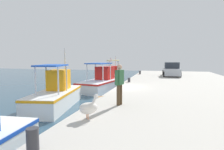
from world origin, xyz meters
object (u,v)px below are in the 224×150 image
mooring_bollard_second (129,80)px  parked_car (171,70)px  mooring_bollard_nearest (33,140)px  fisherman_standing (119,83)px  fishing_boat_second (56,95)px  fishing_boat_fourth (114,76)px  mooring_bollard_third (140,72)px  fishing_boat_third (102,82)px  pelican (89,107)px

mooring_bollard_second → parked_car: bearing=-28.5°
mooring_bollard_nearest → parked_car: bearing=-10.9°
fisherman_standing → mooring_bollard_nearest: 4.78m
parked_car → mooring_bollard_nearest: 19.94m
fishing_boat_second → fishing_boat_fourth: (13.47, -0.08, -0.08)m
fishing_boat_second → mooring_bollard_second: size_ratio=13.97×
mooring_bollard_third → fishing_boat_fourth: bearing=112.1°
mooring_bollard_third → parked_car: bearing=-111.5°
fishing_boat_fourth → mooring_bollard_nearest: fishing_boat_fourth is taller
mooring_bollard_nearest → mooring_bollard_third: mooring_bollard_nearest is taller
fishing_boat_fourth → mooring_bollard_nearest: bearing=-171.0°
parked_car → mooring_bollard_second: bearing=151.5°
fishing_boat_third → mooring_bollard_second: bearing=-93.7°
fisherman_standing → mooring_bollard_second: 8.13m
fishing_boat_second → fisherman_standing: bearing=-112.1°
fishing_boat_second → parked_car: (13.27, -6.98, 0.79)m
fishing_boat_third → fisherman_standing: bearing=-157.5°
fishing_boat_fourth → pelican: (-17.31, -3.48, 0.56)m
fishing_boat_second → mooring_bollard_third: size_ratio=12.05×
fisherman_standing → mooring_bollard_second: bearing=6.5°
fishing_boat_second → fisherman_standing: fishing_boat_second is taller
pelican → mooring_bollard_nearest: size_ratio=1.54×
fishing_boat_second → mooring_bollard_third: (14.75, -3.22, 0.29)m
fishing_boat_fourth → fisherman_standing: bearing=-165.0°
parked_car → mooring_bollard_third: size_ratio=9.69×
fisherman_standing → parked_car: 15.22m
fishing_boat_second → parked_car: fishing_boat_second is taller
fishing_boat_fourth → mooring_bollard_third: 3.41m
pelican → parked_car: 17.45m
fishing_boat_third → mooring_bollard_nearest: 13.07m
fisherman_standing → mooring_bollard_second: (8.03, 0.92, -0.80)m
fishing_boat_third → mooring_bollard_second: 2.50m
mooring_bollard_nearest → mooring_bollard_third: size_ratio=1.25×
fishing_boat_third → parked_car: 9.23m
fisherman_standing → mooring_bollard_nearest: (-4.63, 0.92, -0.72)m
fishing_boat_third → fishing_boat_fourth: (6.96, 0.67, -0.05)m
mooring_bollard_nearest → fishing_boat_third: bearing=10.9°
parked_car → fishing_boat_fourth: bearing=88.3°
parked_car → mooring_bollard_third: bearing=68.5°
mooring_bollard_third → mooring_bollard_nearest: bearing=180.0°
mooring_bollard_nearest → fishing_boat_fourth: bearing=9.0°
fishing_boat_third → mooring_bollard_second: size_ratio=16.01×
fisherman_standing → mooring_bollard_nearest: size_ratio=3.31×
fishing_boat_fourth → mooring_bollard_third: size_ratio=11.81×
pelican → mooring_bollard_nearest: (-2.47, 0.33, -0.13)m
fisherman_standing → fishing_boat_second: bearing=67.9°
fishing_boat_second → mooring_bollard_third: 15.10m
mooring_bollard_second → mooring_bollard_third: size_ratio=0.86×
pelican → fisherman_standing: size_ratio=0.46×
fishing_boat_fourth → mooring_bollard_nearest: 20.03m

